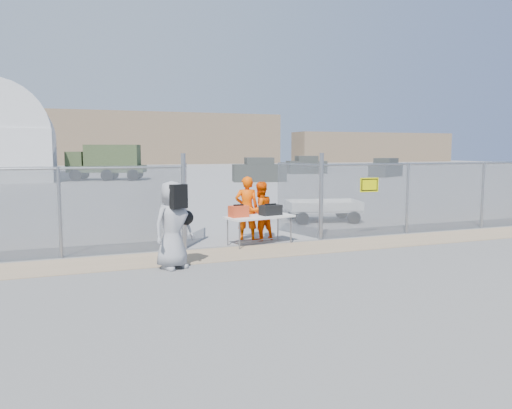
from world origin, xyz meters
name	(u,v)px	position (x,y,z in m)	size (l,w,h in m)	color
ground	(286,259)	(0.00, 0.00, 0.00)	(160.00, 160.00, 0.00)	#5B5B5B
tarmac_inside	(118,175)	(0.00, 42.00, 0.01)	(160.00, 80.00, 0.01)	gray
dirt_strip	(270,251)	(0.00, 1.00, 0.01)	(44.00, 1.60, 0.01)	#9A8161
distant_hills	(127,138)	(5.00, 78.00, 4.50)	(140.00, 6.00, 9.00)	#7F684F
chain_link_fence	(256,204)	(0.00, 2.00, 1.10)	(40.00, 0.20, 2.20)	gray
quonset_hangar	(4,134)	(-10.00, 40.00, 4.00)	(9.00, 18.00, 8.00)	silver
folding_table	(260,230)	(0.07, 1.91, 0.40)	(1.87, 0.78, 0.80)	silver
orange_bag	(239,211)	(-0.54, 1.90, 0.95)	(0.48, 0.32, 0.30)	#DB431E
black_duffel	(270,210)	(0.41, 1.95, 0.94)	(0.58, 0.34, 0.28)	black
security_worker_left	(247,208)	(-0.02, 2.69, 0.92)	(0.67, 0.44, 1.84)	#F94E00
security_worker_right	(260,211)	(0.31, 2.49, 0.84)	(0.82, 0.64, 1.69)	#F94E00
visitor	(173,225)	(-2.68, 0.02, 0.96)	(0.94, 0.61, 1.92)	gray
utility_trailer	(323,211)	(3.78, 5.16, 0.41)	(3.35, 1.72, 0.81)	silver
military_truck	(107,163)	(-1.61, 33.23, 1.49)	(6.27, 2.31, 2.99)	#384729
parked_vehicle_near	(259,170)	(9.72, 26.96, 0.95)	(4.20, 1.90, 1.90)	#363A36
parked_vehicle_mid	(306,165)	(19.28, 37.61, 0.93)	(4.11, 1.86, 1.86)	#363A36
parked_vehicle_far	(386,168)	(23.64, 29.47, 0.87)	(3.83, 1.73, 1.73)	#363A36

